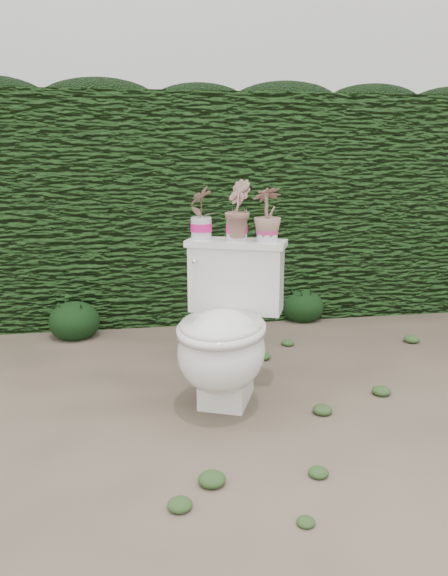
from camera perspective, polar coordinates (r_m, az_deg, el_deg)
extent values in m
plane|color=#71614D|center=(3.01, 0.05, -9.98)|extent=(60.00, 60.00, 0.00)
cube|color=#204216|center=(4.37, -3.46, 8.27)|extent=(8.00, 1.00, 1.60)
cube|color=silver|center=(8.82, -2.69, 18.80)|extent=(8.00, 3.50, 4.00)
cube|color=silver|center=(2.82, 0.24, -9.50)|extent=(0.32, 0.36, 0.20)
ellipsoid|color=silver|center=(2.65, -0.24, -6.36)|extent=(0.58, 0.63, 0.39)
cube|color=silver|center=(2.88, 1.25, 0.94)|extent=(0.50, 0.34, 0.34)
cube|color=silver|center=(2.84, 1.27, 4.58)|extent=(0.53, 0.37, 0.03)
cylinder|color=silver|center=(2.81, -2.85, 2.80)|extent=(0.04, 0.06, 0.02)
sphere|color=silver|center=(2.78, -3.02, 2.69)|extent=(0.03, 0.03, 0.03)
imported|color=#247627|center=(2.87, -2.34, 7.53)|extent=(0.16, 0.16, 0.25)
imported|color=#247627|center=(2.82, 1.32, 7.77)|extent=(0.13, 0.16, 0.29)
imported|color=#247627|center=(2.79, 4.44, 7.33)|extent=(0.17, 0.17, 0.25)
ellipsoid|color=black|center=(3.88, -14.98, -2.88)|extent=(0.34, 0.34, 0.27)
ellipsoid|color=black|center=(4.18, 7.95, -1.46)|extent=(0.32, 0.32, 0.25)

